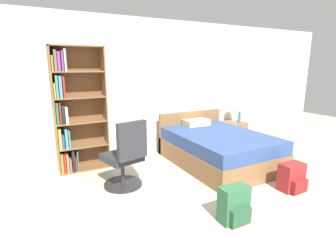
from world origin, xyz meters
The scene contains 10 objects.
ground_plane centered at (0.00, 0.00, 0.00)m, with size 14.00×14.00×0.00m, color #BCB29E.
wall_back centered at (0.00, 3.23, 1.30)m, with size 9.00×0.06×2.60m.
bookshelf centered at (-1.70, 2.96, 1.00)m, with size 0.83×0.31×2.05m.
bed centered at (0.61, 2.12, 0.29)m, with size 1.44×1.98×0.82m.
office_chair centered at (-1.18, 1.93, 0.45)m, with size 0.58×0.65×1.01m.
nightstand centered at (1.68, 2.93, 0.25)m, with size 0.50×0.48×0.51m.
table_lamp centered at (1.73, 2.96, 0.89)m, with size 0.26×0.26×0.47m.
water_bottle centered at (1.76, 2.81, 0.62)m, with size 0.06×0.06×0.23m.
backpack_red centered at (0.88, 0.75, 0.19)m, with size 0.36×0.28×0.40m.
backpack_green centered at (-0.37, 0.54, 0.20)m, with size 0.35×0.25×0.42m.
Camera 1 is at (-2.29, -1.48, 1.74)m, focal length 28.00 mm.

